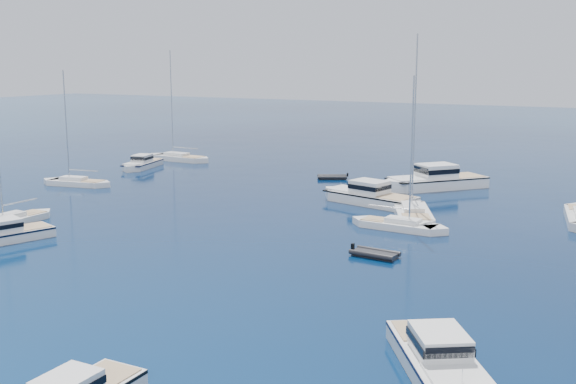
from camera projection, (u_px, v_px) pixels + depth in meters
name	position (u px, v px, depth m)	size (l,w,h in m)	color
ground	(64.00, 283.00, 44.43)	(400.00, 400.00, 0.00)	navy
motor_cruiser_right	(439.00, 374.00, 31.52)	(3.02, 9.87, 2.59)	silver
motor_cruiser_left	(1.00, 242.00, 54.67)	(2.71, 8.85, 2.32)	silver
motor_cruiser_centre	(367.00, 203.00, 69.64)	(3.49, 11.40, 2.99)	silver
motor_cruiser_distant	(434.00, 188.00, 77.80)	(4.08, 13.35, 3.50)	white
motor_cruiser_horizon	(142.00, 168.00, 92.59)	(2.68, 8.77, 2.30)	silver
sailboat_fore	(12.00, 224.00, 60.77)	(2.33, 8.94, 13.15)	silver
sailboat_mid_r	(413.00, 218.00, 62.91)	(3.03, 11.64, 17.11)	silver
sailboat_mid_l	(77.00, 185.00, 79.64)	(2.41, 9.27, 13.62)	white
sailboat_centre	(399.00, 229.00, 58.87)	(2.38, 9.14, 13.43)	white
sailboat_far_l	(179.00, 161.00, 99.59)	(2.87, 11.04, 16.23)	silver
tender_yellow	(16.00, 234.00, 57.25)	(2.20, 4.08, 0.95)	#E1A50D
tender_grey_near	(375.00, 257.00, 50.51)	(2.00, 3.65, 0.95)	black
tender_grey_far	(332.00, 179.00, 84.02)	(2.04, 3.74, 0.95)	black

